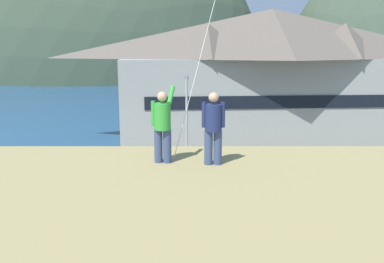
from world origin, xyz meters
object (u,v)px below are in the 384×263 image
parked_car_back_row_left (95,174)px  parking_light_pole (188,119)px  wharf_dock (190,114)px  parked_car_corner_spot (223,173)px  person_companion (215,126)px  harbor_lodge (272,72)px  person_kite_flyer (164,124)px  parked_car_front_row_red (222,208)px  parked_car_mid_row_center (351,214)px  parked_car_front_row_end (330,179)px  parked_car_front_row_silver (113,210)px  moored_boat_wharfside (164,107)px

parked_car_back_row_left → parking_light_pole: 7.40m
wharf_dock → parked_car_back_row_left: 28.65m
parked_car_corner_spot → person_companion: size_ratio=2.48×
harbor_lodge → person_companion: 31.71m
harbor_lodge → person_kite_flyer: (-8.24, -30.74, 0.72)m
harbor_lodge → parked_car_front_row_red: size_ratio=7.21×
wharf_dock → person_companion: bearing=-88.8°
harbor_lodge → parked_car_back_row_left: bearing=-132.8°
parked_car_mid_row_center → parked_car_front_row_red: same height
parked_car_mid_row_center → parked_car_corner_spot: 8.90m
parked_car_corner_spot → parked_car_front_row_end: bearing=-11.9°
parked_car_front_row_silver → parked_car_front_row_end: bearing=21.9°
parking_light_pole → parked_car_front_row_end: bearing=-25.9°
parked_car_front_row_end → parked_car_front_row_red: same height
moored_boat_wharfside → parked_car_front_row_red: moored_boat_wharfside is taller
harbor_lodge → parking_light_pole: harbor_lodge is taller
parked_car_front_row_end → parked_car_front_row_silver: same height
person_kite_flyer → wharf_dock: bearing=89.7°
harbor_lodge → parked_car_mid_row_center: 22.00m
parked_car_corner_spot → parked_car_front_row_silver: (-5.93, -6.34, 0.00)m
moored_boat_wharfside → parking_light_pole: (3.67, -28.63, 3.37)m
parked_car_back_row_left → parked_car_front_row_red: 9.54m
parked_car_front_row_silver → parked_car_front_row_red: bearing=3.4°
parked_car_front_row_end → parking_light_pole: (-8.77, 4.26, 3.03)m
moored_boat_wharfside → parked_car_back_row_left: size_ratio=1.84×
parking_light_pole → parked_car_mid_row_center: bearing=-50.3°
parked_car_front_row_silver → parked_car_corner_spot: bearing=46.9°
parked_car_mid_row_center → parked_car_back_row_left: bearing=155.3°
parked_car_front_row_red → parked_car_corner_spot: bearing=85.3°
parked_car_corner_spot → moored_boat_wharfside: bearing=100.7°
parked_car_front_row_silver → person_kite_flyer: (3.30, -9.89, 6.23)m
person_kite_flyer → person_companion: 1.23m
wharf_dock → parked_car_back_row_left: (-5.83, -28.04, 0.71)m
parked_car_front_row_end → parked_car_front_row_red: 8.38m
parked_car_front_row_red → person_kite_flyer: person_kite_flyer is taller
person_kite_flyer → parking_light_pole: bearing=89.0°
parked_car_back_row_left → parked_car_front_row_red: size_ratio=1.00×
parked_car_mid_row_center → parked_car_front_row_red: bearing=173.0°
parked_car_mid_row_center → parked_car_back_row_left: same height
parked_car_front_row_end → harbor_lodge: bearing=93.1°
wharf_dock → parking_light_pole: bearing=-89.8°
parked_car_corner_spot → parking_light_pole: (-2.29, 2.90, 3.03)m
parked_car_front_row_silver → parking_light_pole: (3.63, 9.24, 3.03)m
wharf_dock → parked_car_corner_spot: bearing=-85.1°
parked_car_back_row_left → person_kite_flyer: size_ratio=2.28×
moored_boat_wharfside → parked_car_corner_spot: moored_boat_wharfside is taller
parked_car_corner_spot → wharf_dock: bearing=94.9°
moored_boat_wharfside → parked_car_mid_row_center: moored_boat_wharfside is taller
moored_boat_wharfside → parked_car_mid_row_center: size_ratio=1.82×
parked_car_front_row_end → parked_car_front_row_silver: (-12.40, -4.98, 0.00)m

